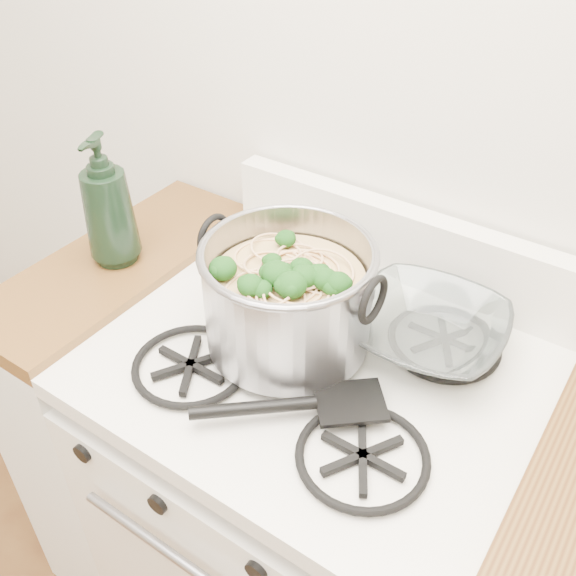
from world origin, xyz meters
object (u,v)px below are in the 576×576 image
at_px(gas_range, 312,510).
at_px(glass_bowl, 425,337).
at_px(bottle, 107,201).
at_px(spatula, 350,399).
at_px(stock_pot, 288,298).

bearing_deg(gas_range, glass_bowl, 40.15).
height_order(gas_range, bottle, bottle).
bearing_deg(bottle, glass_bowl, -9.60).
distance_m(gas_range, spatula, 0.52).
xyz_separation_m(gas_range, stock_pot, (-0.06, -0.01, 0.58)).
bearing_deg(gas_range, bottle, 179.75).
distance_m(gas_range, bottle, 0.80).
xyz_separation_m(stock_pot, glass_bowl, (0.21, 0.13, -0.08)).
xyz_separation_m(gas_range, spatula, (0.11, -0.08, 0.50)).
xyz_separation_m(spatula, bottle, (-0.61, 0.08, 0.12)).
height_order(spatula, glass_bowl, glass_bowl).
bearing_deg(bottle, gas_range, -20.33).
height_order(stock_pot, bottle, bottle).
xyz_separation_m(gas_range, glass_bowl, (0.14, 0.12, 0.50)).
bearing_deg(glass_bowl, gas_range, -139.85).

